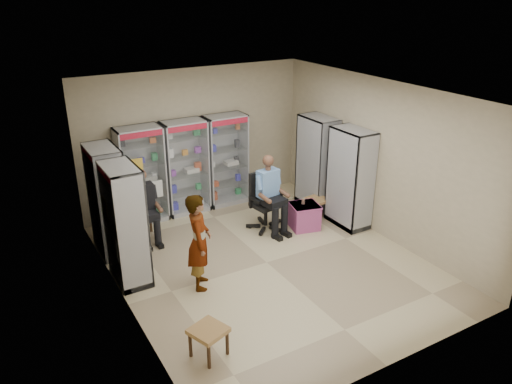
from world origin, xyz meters
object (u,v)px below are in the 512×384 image
cabinet_back_mid (186,167)px  cabinet_left_near (126,225)px  cabinet_back_left (142,175)px  cabinet_right_near (350,178)px  cabinet_right_far (317,162)px  woven_stool_b (209,342)px  woven_stool_a (317,207)px  office_chair (266,202)px  seated_shopkeeper (267,195)px  pink_trunk (304,216)px  wooden_chair (144,215)px  standing_man (199,242)px  cabinet_back_right (226,160)px  cabinet_left_far (108,201)px

cabinet_back_mid → cabinet_left_near: same height
cabinet_back_left → cabinet_right_near: same height
cabinet_right_far → woven_stool_b: bearing=128.2°
woven_stool_b → cabinet_back_mid: bearing=70.5°
cabinet_back_left → woven_stool_a: size_ratio=4.85×
cabinet_back_left → office_chair: (1.98, -1.56, -0.42)m
seated_shopkeeper → pink_trunk: bearing=-33.5°
wooden_chair → standing_man: (0.25, -2.08, 0.34)m
standing_man → cabinet_right_near: bearing=-56.5°
cabinet_back_right → woven_stool_b: cabinet_back_right is taller
seated_shopkeeper → woven_stool_b: bearing=-140.2°
pink_trunk → cabinet_left_far: bearing=164.3°
cabinet_back_right → cabinet_right_near: bearing=-53.8°
cabinet_back_left → standing_man: cabinet_back_left is taller
cabinet_back_right → cabinet_left_far: bearing=-161.8°
cabinet_left_near → pink_trunk: 3.67m
cabinet_back_mid → office_chair: 1.91m
woven_stool_a → cabinet_right_far: bearing=56.5°
cabinet_right_near → cabinet_left_far: size_ratio=1.00×
cabinet_back_left → cabinet_back_right: same height
cabinet_left_far → office_chair: 3.01m
cabinet_right_far → woven_stool_a: (-0.33, -0.50, -0.79)m
cabinet_right_near → wooden_chair: (-3.78, 1.50, -0.53)m
seated_shopkeeper → cabinet_right_far: bearing=9.8°
cabinet_right_near → seated_shopkeeper: size_ratio=1.36×
office_chair → woven_stool_b: size_ratio=2.70×
pink_trunk → woven_stool_a: size_ratio=1.28×
cabinet_left_far → cabinet_back_left: bearing=135.0°
wooden_chair → cabinet_back_left: bearing=71.1°
office_chair → pink_trunk: office_chair is taller
wooden_chair → office_chair: office_chair is taller
office_chair → woven_stool_a: office_chair is taller
cabinet_right_far → cabinet_left_far: (-4.46, 0.20, 0.00)m
cabinet_back_left → cabinet_right_near: bearing=-32.3°
cabinet_left_near → pink_trunk: cabinet_left_near is taller
cabinet_back_mid → seated_shopkeeper: 1.93m
cabinet_back_right → wooden_chair: cabinet_back_right is taller
cabinet_back_left → pink_trunk: size_ratio=3.78×
cabinet_back_left → cabinet_right_far: bearing=-17.8°
cabinet_left_far → pink_trunk: size_ratio=3.78×
cabinet_back_mid → standing_man: 2.97m
cabinet_back_mid → cabinet_back_left: bearing=180.0°
wooden_chair → pink_trunk: 3.16m
cabinet_right_far → woven_stool_b: (-4.13, -3.25, -0.79)m
cabinet_back_right → office_chair: 1.61m
cabinet_back_mid → office_chair: cabinet_back_mid is taller
cabinet_back_left → pink_trunk: 3.37m
cabinet_left_near → office_chair: (2.91, 0.47, -0.42)m
cabinet_back_right → cabinet_right_near: same height
woven_stool_a → woven_stool_b: bearing=-144.1°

